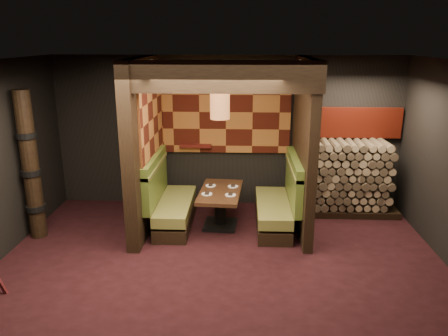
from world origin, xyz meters
The scene contains 19 objects.
floor centered at (0.00, 0.00, -0.01)m, with size 6.50×5.50×0.02m, color black.
ceiling centered at (0.00, 0.00, 2.86)m, with size 6.50×5.50×0.02m, color black.
wall_back centered at (0.00, 2.76, 1.43)m, with size 6.50×0.02×2.85m, color black.
wall_front centered at (0.00, -2.76, 1.43)m, with size 6.50×0.02×2.85m, color black.
partition_left centered at (-1.35, 1.65, 1.43)m, with size 0.20×2.20×2.85m, color black.
partition_right centered at (1.30, 1.70, 1.43)m, with size 0.15×2.10×2.85m, color black.
header_beam centered at (-0.02, 0.70, 2.63)m, with size 2.85×0.18×0.44m, color black.
tapa_back_panel centered at (-0.02, 2.71, 1.82)m, with size 2.40×0.06×1.55m, color #A35F29.
tapa_side_panel centered at (-1.23, 1.82, 1.85)m, with size 0.04×1.85×1.45m, color #A35F29.
lacquer_shelf centered at (-0.60, 2.65, 1.18)m, with size 0.60×0.12×0.07m, color #4E1510.
booth_bench_left centered at (-0.96, 1.65, 0.40)m, with size 0.68×1.60×1.14m.
booth_bench_right centered at (0.93, 1.65, 0.40)m, with size 0.68×1.60×1.14m.
dining_table centered at (-0.08, 1.61, 0.43)m, with size 0.76×1.29×0.66m.
place_settings centered at (-0.08, 1.61, 0.67)m, with size 0.60×0.63×0.03m.
pendant_lamp centered at (-0.08, 1.56, 2.12)m, with size 0.31×0.31×0.95m.
totem_column centered at (-3.05, 1.10, 1.19)m, with size 0.31×0.31×2.40m.
firewood_stack centered at (2.29, 2.35, 0.68)m, with size 1.73×0.70×1.36m.
mosaic_header centered at (2.29, 2.68, 1.64)m, with size 1.83×0.10×0.56m, color maroon.
bay_front_post centered at (1.39, 1.96, 1.43)m, with size 0.08×0.08×2.85m, color black.
Camera 1 is at (0.29, -5.36, 3.14)m, focal length 35.00 mm.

